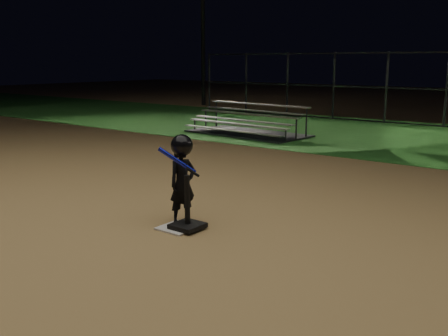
# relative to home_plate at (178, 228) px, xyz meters

# --- Properties ---
(ground) EXTENTS (80.00, 80.00, 0.00)m
(ground) POSITION_rel_home_plate_xyz_m (0.00, 0.00, -0.01)
(ground) COLOR #A27E49
(ground) RESTS_ON ground
(grass_strip) EXTENTS (60.00, 8.00, 0.01)m
(grass_strip) POSITION_rel_home_plate_xyz_m (0.00, 10.00, -0.01)
(grass_strip) COLOR #20571C
(grass_strip) RESTS_ON ground
(home_plate) EXTENTS (0.45, 0.45, 0.02)m
(home_plate) POSITION_rel_home_plate_xyz_m (0.00, 0.00, 0.00)
(home_plate) COLOR beige
(home_plate) RESTS_ON ground
(batting_tee) EXTENTS (0.38, 0.38, 0.71)m
(batting_tee) POSITION_rel_home_plate_xyz_m (0.13, 0.04, 0.14)
(batting_tee) COLOR black
(batting_tee) RESTS_ON home_plate
(child_batter) EXTENTS (0.46, 0.57, 1.22)m
(child_batter) POSITION_rel_home_plate_xyz_m (-0.11, 0.22, 0.63)
(child_batter) COLOR black
(child_batter) RESTS_ON ground
(bleacher_left) EXTENTS (3.78, 2.07, 0.89)m
(bleacher_left) POSITION_rel_home_plate_xyz_m (-4.27, 7.71, 0.17)
(bleacher_left) COLOR silver
(bleacher_left) RESTS_ON ground
(backstop_fence) EXTENTS (20.08, 0.08, 2.50)m
(backstop_fence) POSITION_rel_home_plate_xyz_m (0.00, 13.00, 1.24)
(backstop_fence) COLOR #38383D
(backstop_fence) RESTS_ON ground
(light_pole_left) EXTENTS (0.90, 0.53, 8.30)m
(light_pole_left) POSITION_rel_home_plate_xyz_m (-12.00, 14.94, 4.93)
(light_pole_left) COLOR #2D2D30
(light_pole_left) RESTS_ON ground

